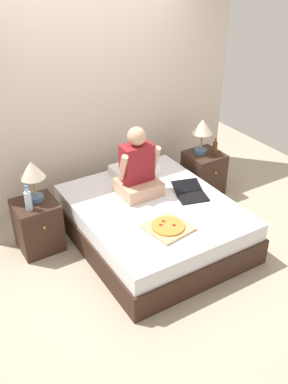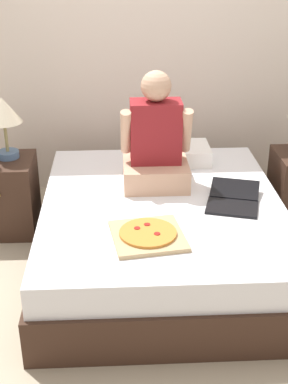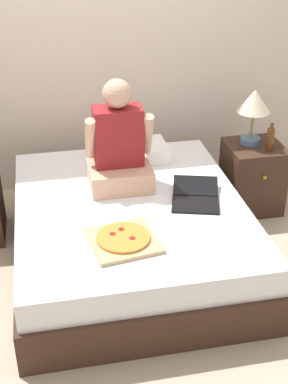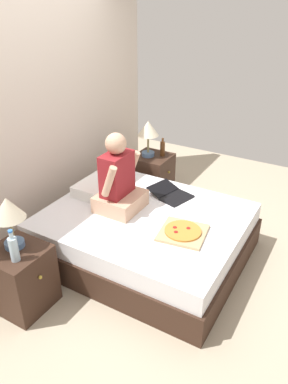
# 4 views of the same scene
# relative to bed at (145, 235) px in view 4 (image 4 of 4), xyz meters

# --- Properties ---
(ground_plane) EXTENTS (5.89, 5.89, 0.00)m
(ground_plane) POSITION_rel_bed_xyz_m (0.00, 0.00, -0.24)
(ground_plane) COLOR tan
(wall_back) EXTENTS (3.89, 0.12, 2.50)m
(wall_back) POSITION_rel_bed_xyz_m (0.00, 1.31, 1.01)
(wall_back) COLOR beige
(wall_back) RESTS_ON ground
(bed) EXTENTS (1.60, 1.91, 0.48)m
(bed) POSITION_rel_bed_xyz_m (0.00, 0.00, 0.00)
(bed) COLOR #382319
(bed) RESTS_ON ground
(nightstand_left) EXTENTS (0.44, 0.47, 0.57)m
(nightstand_left) POSITION_rel_bed_xyz_m (-1.12, 0.54, 0.05)
(nightstand_left) COLOR #382319
(nightstand_left) RESTS_ON ground
(lamp_on_left_nightstand) EXTENTS (0.26, 0.26, 0.45)m
(lamp_on_left_nightstand) POSITION_rel_bed_xyz_m (-1.08, 0.59, 0.66)
(lamp_on_left_nightstand) COLOR #4C6B93
(lamp_on_left_nightstand) RESTS_ON nightstand_left
(water_bottle) EXTENTS (0.07, 0.07, 0.28)m
(water_bottle) POSITION_rel_bed_xyz_m (-1.20, 0.45, 0.44)
(water_bottle) COLOR silver
(water_bottle) RESTS_ON nightstand_left
(nightstand_right) EXTENTS (0.44, 0.47, 0.57)m
(nightstand_right) POSITION_rel_bed_xyz_m (1.12, 0.54, 0.05)
(nightstand_right) COLOR #382319
(nightstand_right) RESTS_ON ground
(lamp_on_right_nightstand) EXTENTS (0.26, 0.26, 0.45)m
(lamp_on_right_nightstand) POSITION_rel_bed_xyz_m (1.09, 0.59, 0.66)
(lamp_on_right_nightstand) COLOR #4C6B93
(lamp_on_right_nightstand) RESTS_ON nightstand_right
(beer_bottle) EXTENTS (0.06, 0.06, 0.23)m
(beer_bottle) POSITION_rel_bed_xyz_m (1.19, 0.44, 0.43)
(beer_bottle) COLOR #512D14
(beer_bottle) RESTS_ON nightstand_right
(pillow) EXTENTS (0.52, 0.34, 0.12)m
(pillow) POSITION_rel_bed_xyz_m (0.15, 0.67, 0.30)
(pillow) COLOR white
(pillow) RESTS_ON bed
(person_seated) EXTENTS (0.47, 0.40, 0.78)m
(person_seated) POSITION_rel_bed_xyz_m (-0.03, 0.28, 0.53)
(person_seated) COLOR tan
(person_seated) RESTS_ON bed
(laptop) EXTENTS (0.42, 0.49, 0.07)m
(laptop) POSITION_rel_bed_xyz_m (0.45, -0.07, 0.26)
(laptop) COLOR black
(laptop) RESTS_ON bed
(pizza_box) EXTENTS (0.46, 0.46, 0.05)m
(pizza_box) POSITION_rel_bed_xyz_m (-0.12, -0.46, 0.26)
(pizza_box) COLOR tan
(pizza_box) RESTS_ON bed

